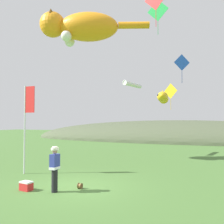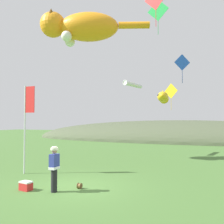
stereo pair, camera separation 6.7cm
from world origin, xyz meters
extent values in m
plane|color=#477033|center=(0.00, 0.00, 0.00)|extent=(120.00, 120.00, 0.00)
ellipsoid|color=#4C563D|center=(0.00, 28.93, 0.00)|extent=(48.26, 15.66, 5.96)
cylinder|color=black|center=(-0.36, -0.98, 0.44)|extent=(0.24, 0.24, 0.88)
cube|color=navy|center=(-0.36, -0.98, 1.18)|extent=(0.25, 0.41, 0.60)
cube|color=white|center=(-0.36, -0.98, 0.94)|extent=(0.27, 0.43, 0.10)
sphere|color=tan|center=(-0.36, -0.98, 1.59)|extent=(0.20, 0.20, 0.20)
cylinder|color=silver|center=(-0.36, -0.98, 1.68)|extent=(0.30, 0.30, 0.09)
cylinder|color=silver|center=(-0.36, -0.98, 1.74)|extent=(0.20, 0.20, 0.07)
cylinder|color=olive|center=(0.31, -0.16, 0.12)|extent=(0.13, 0.18, 0.18)
cylinder|color=brown|center=(0.24, -0.16, 0.12)|extent=(0.02, 0.23, 0.23)
cylinder|color=brown|center=(0.37, -0.16, 0.12)|extent=(0.02, 0.23, 0.23)
cube|color=red|center=(-1.56, -1.21, 0.15)|extent=(0.51, 0.37, 0.30)
cube|color=white|center=(-1.56, -1.21, 0.33)|extent=(0.52, 0.38, 0.06)
cylinder|color=silver|center=(-3.92, 1.30, 2.34)|extent=(0.08, 0.08, 4.68)
cube|color=red|center=(-3.60, 1.30, 3.93)|extent=(0.60, 0.03, 1.40)
ellipsoid|color=orange|center=(-2.93, 6.64, 9.64)|extent=(4.82, 3.65, 2.05)
ellipsoid|color=white|center=(-3.12, 6.56, 9.27)|extent=(3.05, 2.16, 1.12)
sphere|color=orange|center=(-5.41, 5.68, 9.84)|extent=(1.84, 1.84, 1.84)
cone|color=#55330A|center=(-5.23, 5.21, 10.51)|extent=(0.85, 0.85, 0.61)
cone|color=#55330A|center=(-5.59, 6.15, 10.51)|extent=(0.85, 0.85, 0.61)
sphere|color=white|center=(-4.11, 5.52, 8.77)|extent=(0.74, 0.74, 0.74)
sphere|color=white|center=(-4.56, 6.67, 8.77)|extent=(0.74, 0.74, 0.74)
cylinder|color=orange|center=(0.12, 7.82, 9.74)|extent=(2.28, 1.27, 0.49)
ellipsoid|color=gold|center=(2.16, 7.87, 4.45)|extent=(1.02, 2.06, 0.70)
cone|color=gold|center=(1.97, 9.17, 4.45)|extent=(0.78, 0.73, 0.70)
cone|color=gold|center=(2.17, 7.81, 4.75)|extent=(0.37, 0.37, 0.33)
sphere|color=black|center=(2.01, 7.20, 4.51)|extent=(0.16, 0.16, 0.16)
cylinder|color=white|center=(-0.91, 10.75, 5.88)|extent=(0.87, 2.63, 0.36)
torus|color=white|center=(-1.17, 9.47, 5.88)|extent=(0.44, 0.15, 0.44)
cube|color=green|center=(2.06, 6.97, 10.14)|extent=(1.46, 0.19, 1.47)
cylinder|color=black|center=(2.06, 6.99, 10.14)|extent=(0.98, 0.13, 0.02)
cube|color=#1A7C35|center=(2.06, 6.97, 8.96)|extent=(0.03, 0.01, 0.90)
cube|color=maroon|center=(2.60, 3.95, 8.33)|extent=(0.03, 0.02, 0.90)
cube|color=blue|center=(3.31, 9.18, 7.02)|extent=(1.04, 0.63, 1.20)
cylinder|color=black|center=(3.31, 9.19, 7.02)|extent=(0.70, 0.43, 0.02)
cube|color=#1A3E97|center=(3.31, 9.18, 5.97)|extent=(0.03, 0.02, 0.90)
cube|color=yellow|center=(2.21, 10.93, 5.21)|extent=(1.12, 0.53, 1.23)
cylinder|color=black|center=(2.21, 10.94, 5.21)|extent=(0.76, 0.36, 0.02)
cube|color=#A98511|center=(2.21, 10.93, 4.14)|extent=(0.03, 0.02, 0.90)
camera|label=1|loc=(5.49, -9.21, 2.75)|focal=40.00mm
camera|label=2|loc=(5.55, -9.18, 2.75)|focal=40.00mm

